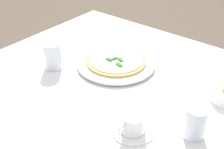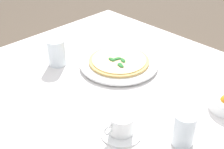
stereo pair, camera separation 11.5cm
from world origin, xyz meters
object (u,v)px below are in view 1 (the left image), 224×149
at_px(pizza, 116,60).
at_px(water_glass_near_left, 53,57).
at_px(water_glass_center_back, 194,125).
at_px(pizza_plate, 116,63).
at_px(coffee_cup_back_corner, 133,124).

xyz_separation_m(pizza, water_glass_near_left, (-0.17, 0.19, 0.02)).
bearing_deg(water_glass_center_back, pizza_plate, 66.98).
relative_size(pizza_plate, water_glass_near_left, 2.93).
bearing_deg(pizza, coffee_cup_back_corner, -134.71).
bearing_deg(water_glass_center_back, water_glass_near_left, 89.01).
relative_size(pizza, water_glass_center_back, 2.41).
bearing_deg(pizza, water_glass_center_back, -112.99).
bearing_deg(water_glass_near_left, pizza, -47.64).
bearing_deg(water_glass_center_back, coffee_cup_back_corner, 122.29).
bearing_deg(water_glass_near_left, coffee_cup_back_corner, -102.69).
distance_m(pizza_plate, water_glass_center_back, 0.48).
relative_size(pizza_plate, coffee_cup_back_corner, 2.47).
bearing_deg(coffee_cup_back_corner, water_glass_near_left, 77.31).
xyz_separation_m(pizza, water_glass_center_back, (-0.19, -0.44, 0.02)).
height_order(pizza_plate, water_glass_near_left, water_glass_near_left).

